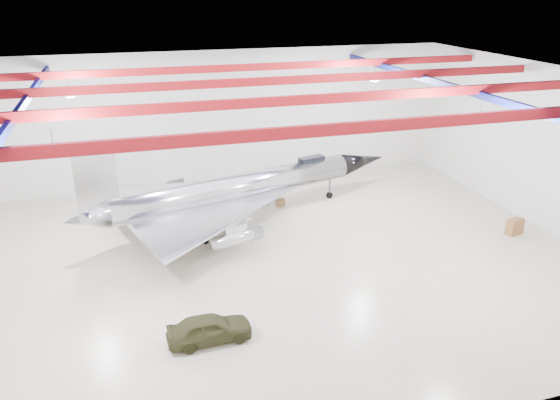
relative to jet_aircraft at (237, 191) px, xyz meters
name	(u,v)px	position (x,y,z in m)	size (l,w,h in m)	color
floor	(259,261)	(-0.05, -6.41, -2.28)	(40.00, 40.00, 0.00)	#BCB496
wall_back	(213,119)	(-0.05, 8.59, 3.22)	(40.00, 40.00, 0.00)	silver
wall_right	(545,148)	(19.95, -6.41, 3.22)	(30.00, 30.00, 0.00)	silver
ceiling	(257,80)	(-0.05, -6.41, 8.72)	(40.00, 40.00, 0.00)	#0A0F38
ceiling_structure	(257,93)	(-0.05, -6.41, 8.05)	(39.50, 29.50, 1.08)	maroon
jet_aircraft	(237,191)	(0.00, 0.00, 0.00)	(24.98, 17.86, 6.94)	silver
jeep	(209,328)	(-4.35, -13.56, -1.59)	(1.62, 4.02, 1.37)	#323219
desk	(515,227)	(17.52, -7.62, -1.73)	(1.19, 0.60, 1.09)	brown
crate_ply	(215,246)	(-2.36, -4.04, -2.10)	(0.49, 0.39, 0.35)	olive
toolbox_red	(185,209)	(-3.41, 2.76, -2.11)	(0.49, 0.39, 0.34)	maroon
engine_drum	(228,232)	(-1.13, -2.27, -2.04)	(0.53, 0.53, 0.47)	#59595B
parts_bin	(280,202)	(3.79, 1.93, -2.04)	(0.67, 0.54, 0.47)	olive
oil_barrel	(213,236)	(-2.28, -2.55, -2.10)	(0.50, 0.40, 0.35)	olive
spares_box	(267,201)	(2.87, 2.51, -2.08)	(0.43, 0.43, 0.39)	#59595B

